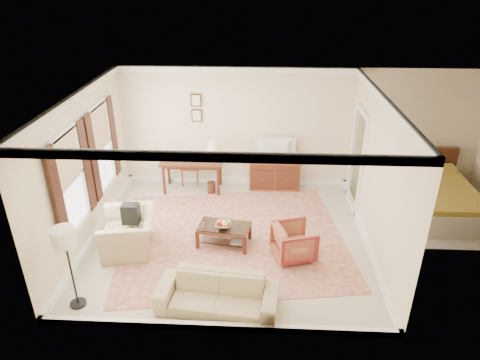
# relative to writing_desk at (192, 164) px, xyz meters

# --- Properties ---
(room_shell) EXTENTS (5.51, 5.01, 2.91)m
(room_shell) POSITION_rel_writing_desk_xyz_m (1.03, -2.04, 1.79)
(room_shell) COLOR beige
(room_shell) RESTS_ON ground
(annex_bedroom) EXTENTS (3.00, 2.70, 2.90)m
(annex_bedroom) POSITION_rel_writing_desk_xyz_m (5.52, -0.89, -0.34)
(annex_bedroom) COLOR beige
(annex_bedroom) RESTS_ON ground
(window_front) EXTENTS (0.12, 1.56, 1.80)m
(window_front) POSITION_rel_writing_desk_xyz_m (-1.67, -2.74, 0.87)
(window_front) COLOR #CCB284
(window_front) RESTS_ON room_shell
(window_rear) EXTENTS (0.12, 1.56, 1.80)m
(window_rear) POSITION_rel_writing_desk_xyz_m (-1.67, -1.14, 0.87)
(window_rear) COLOR #CCB284
(window_rear) RESTS_ON room_shell
(doorway) EXTENTS (0.10, 1.12, 2.25)m
(doorway) POSITION_rel_writing_desk_xyz_m (3.74, -0.54, 0.39)
(doorway) COLOR white
(doorway) RESTS_ON room_shell
(rug) EXTENTS (4.87, 4.34, 0.01)m
(rug) POSITION_rel_writing_desk_xyz_m (1.10, -2.05, -0.68)
(rug) COLOR maroon
(rug) RESTS_ON room_shell
(writing_desk) EXTENTS (1.45, 0.73, 0.79)m
(writing_desk) POSITION_rel_writing_desk_xyz_m (0.00, 0.00, 0.00)
(writing_desk) COLOR #452013
(writing_desk) RESTS_ON room_shell
(desk_chair) EXTENTS (0.53, 0.53, 1.05)m
(desk_chair) POSITION_rel_writing_desk_xyz_m (-0.10, 0.35, -0.16)
(desk_chair) COLOR brown
(desk_chair) RESTS_ON room_shell
(desk_lamp) EXTENTS (0.32, 0.32, 0.50)m
(desk_lamp) POSITION_rel_writing_desk_xyz_m (0.53, 0.00, 0.36)
(desk_lamp) COLOR silver
(desk_lamp) RESTS_ON writing_desk
(framed_prints) EXTENTS (0.25, 0.04, 0.68)m
(framed_prints) POSITION_rel_writing_desk_xyz_m (0.10, 0.43, 1.26)
(framed_prints) COLOR #452013
(framed_prints) RESTS_ON room_shell
(sideboard) EXTENTS (1.21, 0.46, 0.74)m
(sideboard) POSITION_rel_writing_desk_xyz_m (1.98, 0.20, -0.31)
(sideboard) COLOR brown
(sideboard) RESTS_ON room_shell
(tv) EXTENTS (0.92, 0.53, 0.12)m
(tv) POSITION_rel_writing_desk_xyz_m (1.98, 0.18, 0.52)
(tv) COLOR black
(tv) RESTS_ON sideboard
(coffee_table) EXTENTS (1.07, 0.73, 0.42)m
(coffee_table) POSITION_rel_writing_desk_xyz_m (0.95, -2.27, -0.37)
(coffee_table) COLOR #452013
(coffee_table) RESTS_ON room_shell
(fruit_bowl) EXTENTS (0.42, 0.42, 0.10)m
(fruit_bowl) POSITION_rel_writing_desk_xyz_m (0.94, -2.31, -0.21)
(fruit_bowl) COLOR silver
(fruit_bowl) RESTS_ON coffee_table
(book_a) EXTENTS (0.28, 0.10, 0.38)m
(book_a) POSITION_rel_writing_desk_xyz_m (0.79, -2.12, -0.52)
(book_a) COLOR brown
(book_a) RESTS_ON coffee_table
(book_b) EXTENTS (0.28, 0.05, 0.38)m
(book_b) POSITION_rel_writing_desk_xyz_m (1.10, -2.36, -0.52)
(book_b) COLOR brown
(book_b) RESTS_ON coffee_table
(striped_armchair) EXTENTS (0.84, 0.87, 0.73)m
(striped_armchair) POSITION_rel_writing_desk_xyz_m (2.28, -2.61, -0.32)
(striped_armchair) COLOR maroon
(striped_armchair) RESTS_ON room_shell
(club_armchair) EXTENTS (0.93, 1.25, 0.99)m
(club_armchair) POSITION_rel_writing_desk_xyz_m (-0.84, -2.51, -0.19)
(club_armchair) COLOR tan
(club_armchair) RESTS_ON room_shell
(backpack) EXTENTS (0.30, 0.37, 0.40)m
(backpack) POSITION_rel_writing_desk_xyz_m (-0.80, -2.40, 0.06)
(backpack) COLOR black
(backpack) RESTS_ON club_armchair
(sofa) EXTENTS (1.95, 0.77, 0.74)m
(sofa) POSITION_rel_writing_desk_xyz_m (0.99, -4.04, -0.31)
(sofa) COLOR tan
(sofa) RESTS_ON room_shell
(floor_lamp) EXTENTS (0.36, 0.36, 1.45)m
(floor_lamp) POSITION_rel_writing_desk_xyz_m (-1.27, -4.08, 0.52)
(floor_lamp) COLOR black
(floor_lamp) RESTS_ON room_shell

